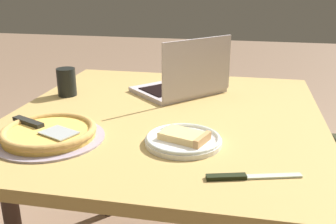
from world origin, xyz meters
TOP-DOWN VIEW (x-y plane):
  - dining_table at (0.00, 0.00)m, footprint 1.11×1.04m
  - laptop at (-0.24, 0.02)m, footprint 0.40×0.40m
  - pizza_plate at (0.24, 0.10)m, footprint 0.21×0.21m
  - pizza_tray at (0.28, -0.28)m, footprint 0.31×0.31m
  - table_knife at (0.40, 0.27)m, footprint 0.08×0.22m
  - drink_cup at (-0.13, -0.42)m, footprint 0.07×0.07m

SIDE VIEW (x-z plane):
  - dining_table at x=0.00m, z-range 0.29..0.99m
  - table_knife at x=0.40m, z-range 0.70..0.71m
  - pizza_plate at x=0.24m, z-range 0.70..0.73m
  - pizza_tray at x=0.28m, z-range 0.70..0.74m
  - laptop at x=-0.24m, z-range 0.63..0.86m
  - drink_cup at x=-0.13m, z-range 0.70..0.81m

